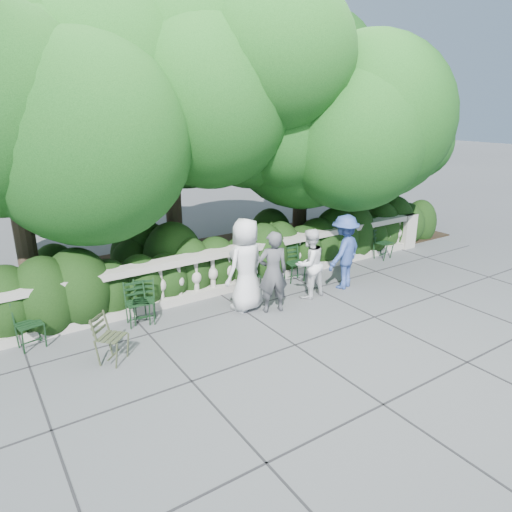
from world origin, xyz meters
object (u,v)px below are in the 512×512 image
chair_f (387,260)px  person_businessman (246,265)px  person_older_blue (344,252)px  person_woman_grey (273,272)px  chair_a (36,350)px  chair_b (141,327)px  person_casual_man (309,264)px  chair_weathered (122,362)px  chair_d (252,297)px  chair_c (145,325)px  chair_e (297,283)px

chair_f → person_businessman: size_ratio=0.44×
person_older_blue → person_woman_grey: bearing=-13.9°
chair_a → chair_f: (8.78, -0.03, 0.00)m
chair_b → person_casual_man: person_casual_man is taller
chair_f → person_casual_man: 3.56m
chair_f → chair_weathered: bearing=176.3°
chair_d → person_woman_grey: bearing=-84.3°
chair_weathered → person_casual_man: (4.27, 0.42, 0.76)m
chair_b → person_casual_man: (3.59, -0.61, 0.76)m
person_woman_grey → person_casual_man: person_woman_grey is taller
chair_c → chair_f: (6.88, 0.11, 0.00)m
chair_c → person_woman_grey: bearing=4.6°
chair_e → person_casual_man: size_ratio=0.55×
chair_d → chair_e: bearing=13.8°
chair_c → chair_d: (2.45, 0.01, 0.00)m
chair_c → chair_d: same height
chair_a → person_older_blue: person_older_blue is taller
person_woman_grey → chair_d: bearing=-75.8°
chair_d → chair_weathered: bearing=-152.8°
chair_f → person_older_blue: bearing=-174.7°
chair_weathered → person_older_blue: (5.28, 0.41, 0.85)m
person_casual_man → person_older_blue: size_ratio=0.89×
chair_a → person_businessman: (3.93, -0.55, 0.95)m
chair_b → chair_f: 6.98m
chair_c → person_older_blue: 4.62m
chair_c → person_businessman: 2.27m
chair_b → chair_d: (2.55, 0.04, 0.00)m
chair_b → person_businessman: (2.12, -0.38, 0.95)m
chair_a → person_woman_grey: size_ratio=0.50×
chair_f → person_businessman: person_businessman is taller
person_casual_man → chair_d: bearing=-38.2°
chair_f → chair_weathered: same height
chair_d → chair_b: bearing=-170.1°
chair_e → person_older_blue: size_ratio=0.49×
chair_e → chair_c: bearing=-170.3°
chair_a → chair_d: (4.35, -0.12, 0.00)m
chair_f → person_woman_grey: person_woman_grey is taller
chair_d → chair_f: (4.43, 0.09, 0.00)m
chair_a → person_businessman: person_businessman is taller
person_casual_man → chair_c: bearing=-16.3°
chair_a → person_woman_grey: 4.49m
chair_d → person_older_blue: bearing=-9.0°
chair_c → chair_f: 6.88m
chair_e → person_casual_man: 1.12m
chair_e → chair_f: 3.09m
chair_e → chair_f: same height
chair_b → chair_d: same height
chair_c → person_businessman: (2.02, -0.41, 0.95)m
chair_c → person_woman_grey: 2.67m
chair_d → chair_f: bearing=10.2°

